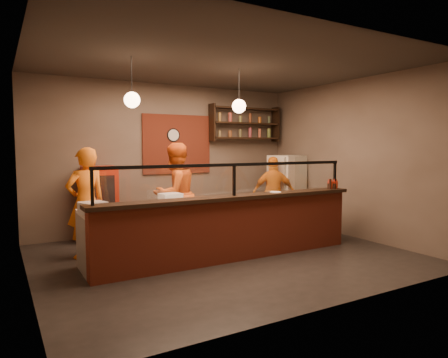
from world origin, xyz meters
TOP-DOWN VIEW (x-y plane):
  - floor at (0.00, 0.00)m, footprint 6.00×6.00m
  - ceiling at (0.00, 0.00)m, footprint 6.00×6.00m
  - wall_back at (0.00, 2.50)m, footprint 6.00×0.00m
  - wall_left at (-3.00, 0.00)m, footprint 0.00×5.00m
  - wall_right at (3.00, 0.00)m, footprint 0.00×5.00m
  - wall_front at (0.00, -2.50)m, footprint 6.00×0.00m
  - brick_patch at (0.20, 2.47)m, footprint 1.60×0.04m
  - service_counter at (0.00, -0.30)m, footprint 4.60×0.25m
  - counter_ledge at (0.00, -0.30)m, footprint 4.70×0.37m
  - worktop_cabinet at (0.00, 0.20)m, footprint 4.60×0.75m
  - worktop at (0.00, 0.20)m, footprint 4.60×0.75m
  - sneeze_guard at (0.00, -0.30)m, footprint 4.50×0.05m
  - wall_shelving at (1.90, 2.32)m, footprint 1.84×0.28m
  - wall_clock at (0.10, 2.46)m, footprint 0.30×0.04m
  - pendant_left at (-1.50, 0.20)m, footprint 0.24×0.24m
  - pendant_right at (0.40, 0.20)m, footprint 0.24×0.24m
  - cook_left at (-2.05, 1.06)m, footprint 0.76×0.59m
  - cook_mid at (-0.42, 1.14)m, footprint 1.11×0.98m
  - cook_right at (2.05, 1.37)m, footprint 1.03×0.76m
  - fridge at (2.60, 1.60)m, footprint 0.81×0.77m
  - red_cooler at (-1.58, 2.15)m, footprint 0.66×0.61m
  - pizza_dough at (0.68, 0.31)m, footprint 0.68×0.68m
  - prep_tub_a at (-2.15, 0.10)m, footprint 0.35×0.30m
  - prep_tub_b at (-0.81, 0.41)m, footprint 0.37×0.31m
  - prep_tub_c at (-2.15, 0.02)m, footprint 0.41×0.38m
  - rolling_pin at (-1.58, 0.29)m, footprint 0.35×0.12m
  - condiment_caddy at (2.20, -0.27)m, footprint 0.22×0.20m
  - pepper_mill at (2.07, -0.34)m, footprint 0.05×0.05m
  - small_plate at (0.85, -0.28)m, footprint 0.26×0.26m

SIDE VIEW (x-z plane):
  - floor at x=0.00m, z-range 0.00..0.00m
  - worktop_cabinet at x=0.00m, z-range 0.00..0.85m
  - service_counter at x=0.00m, z-range 0.00..1.00m
  - red_cooler at x=-1.58m, z-range 0.00..1.47m
  - cook_right at x=2.05m, z-range 0.00..1.63m
  - fridge at x=2.60m, z-range 0.00..1.64m
  - worktop at x=0.00m, z-range 0.85..0.90m
  - pizza_dough at x=0.68m, z-range 0.90..0.91m
  - cook_left at x=-2.05m, z-range 0.00..1.84m
  - rolling_pin at x=-1.58m, z-range 0.90..0.96m
  - cook_mid at x=-0.42m, z-range 0.00..1.92m
  - prep_tub_a at x=-2.15m, z-range 0.90..1.06m
  - prep_tub_c at x=-2.15m, z-range 0.90..1.07m
  - prep_tub_b at x=-0.81m, z-range 0.90..1.07m
  - counter_ledge at x=0.00m, z-range 1.00..1.06m
  - small_plate at x=0.85m, z-range 1.06..1.07m
  - condiment_caddy at x=2.20m, z-range 1.06..1.16m
  - pepper_mill at x=2.07m, z-range 1.06..1.25m
  - sneeze_guard at x=0.00m, z-range 1.11..1.63m
  - wall_back at x=0.00m, z-range -1.40..4.60m
  - wall_left at x=-3.00m, z-range -0.90..4.10m
  - wall_right at x=3.00m, z-range -0.90..4.10m
  - wall_front at x=0.00m, z-range -1.40..4.60m
  - brick_patch at x=0.20m, z-range 1.25..2.55m
  - wall_clock at x=0.10m, z-range 1.95..2.25m
  - wall_shelving at x=1.90m, z-range 1.98..2.83m
  - pendant_left at x=-1.50m, z-range 2.17..2.94m
  - pendant_right at x=0.40m, z-range 2.17..2.94m
  - ceiling at x=0.00m, z-range 3.20..3.20m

